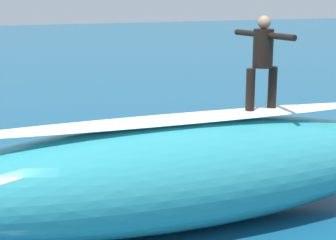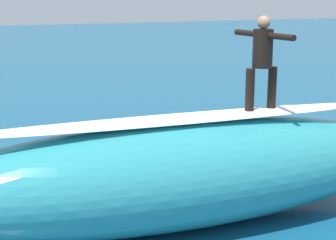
% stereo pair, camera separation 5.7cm
% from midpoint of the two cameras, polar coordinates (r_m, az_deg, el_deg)
% --- Properties ---
extents(ground_plane, '(120.00, 120.00, 0.00)m').
position_cam_midpoint_polar(ground_plane, '(12.09, -2.02, -6.45)').
color(ground_plane, '#145175').
extents(wave_crest, '(9.49, 2.66, 1.93)m').
position_cam_midpoint_polar(wave_crest, '(9.60, 1.47, -5.71)').
color(wave_crest, teal).
rests_on(wave_crest, ground_plane).
extents(wave_foam_lip, '(8.02, 1.13, 0.08)m').
position_cam_midpoint_polar(wave_foam_lip, '(9.31, 1.51, 0.13)').
color(wave_foam_lip, white).
rests_on(wave_foam_lip, wave_crest).
extents(surfboard_riding, '(2.17, 0.74, 0.10)m').
position_cam_midpoint_polar(surfboard_riding, '(9.98, 9.90, 0.89)').
color(surfboard_riding, silver).
rests_on(surfboard_riding, wave_crest).
extents(surfer_riding, '(0.66, 1.59, 1.68)m').
position_cam_midpoint_polar(surfer_riding, '(9.81, 10.14, 6.75)').
color(surfer_riding, black).
rests_on(surfer_riding, surfboard_riding).
extents(surfboard_paddling, '(2.16, 1.27, 0.08)m').
position_cam_midpoint_polar(surfboard_paddling, '(13.39, -7.13, -4.38)').
color(surfboard_paddling, yellow).
rests_on(surfboard_paddling, ground_plane).
extents(surfer_paddling, '(1.61, 0.81, 0.30)m').
position_cam_midpoint_polar(surfer_paddling, '(13.33, -6.61, -3.69)').
color(surfer_paddling, black).
rests_on(surfer_paddling, surfboard_paddling).
extents(foam_patch_near, '(1.09, 1.09, 0.13)m').
position_cam_midpoint_polar(foam_patch_near, '(15.68, 4.99, -1.58)').
color(foam_patch_near, white).
rests_on(foam_patch_near, ground_plane).
extents(foam_patch_mid, '(0.80, 0.83, 0.11)m').
position_cam_midpoint_polar(foam_patch_mid, '(14.04, 3.74, -3.38)').
color(foam_patch_mid, white).
rests_on(foam_patch_mid, ground_plane).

